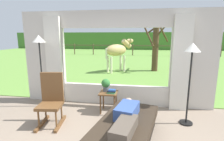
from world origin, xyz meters
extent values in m
cube|color=beige|center=(-2.02, 2.26, 1.27)|extent=(1.15, 0.12, 2.55)
cube|color=beige|center=(2.02, 2.26, 1.27)|extent=(1.15, 0.12, 2.55)
cube|color=beige|center=(0.00, 2.26, 0.28)|extent=(2.90, 0.12, 0.55)
cube|color=beige|center=(0.00, 2.26, 2.33)|extent=(2.90, 0.12, 0.45)
cube|color=silver|center=(-1.69, 2.12, 1.20)|extent=(0.44, 0.10, 2.40)
cube|color=silver|center=(1.69, 2.12, 1.20)|extent=(0.44, 0.10, 2.40)
cube|color=olive|center=(0.00, 13.16, 0.01)|extent=(36.00, 21.68, 0.02)
cube|color=#43722D|center=(0.00, 23.00, 1.20)|extent=(36.00, 2.00, 2.40)
cube|color=black|center=(0.47, 0.52, 0.12)|extent=(1.14, 1.70, 0.24)
cube|color=#2D2319|center=(0.47, 0.52, 0.33)|extent=(1.24, 1.85, 0.18)
cube|color=#334C8C|center=(0.47, 0.66, 0.53)|extent=(0.46, 0.66, 0.22)
cube|color=#4C4238|center=(0.47, 0.08, 0.51)|extent=(0.42, 0.72, 0.18)
sphere|color=tan|center=(0.47, 1.04, 0.53)|extent=(0.20, 0.20, 0.20)
cube|color=brown|center=(-1.18, 0.85, 0.44)|extent=(0.54, 0.54, 0.06)
cube|color=brown|center=(-1.21, 1.06, 0.78)|extent=(0.48, 0.13, 0.68)
cube|color=brown|center=(-1.38, 0.82, 0.03)|extent=(0.15, 0.68, 0.06)
cube|color=brown|center=(-0.98, 0.88, 0.03)|extent=(0.15, 0.68, 0.06)
cylinder|color=brown|center=(-1.33, 0.64, 0.24)|extent=(0.04, 0.04, 0.38)
cylinder|color=brown|center=(-0.98, 0.69, 0.24)|extent=(0.04, 0.04, 0.38)
cylinder|color=brown|center=(-1.38, 1.00, 0.24)|extent=(0.04, 0.04, 0.38)
cylinder|color=brown|center=(-1.03, 1.05, 0.24)|extent=(0.04, 0.04, 0.38)
cube|color=brown|center=(-0.07, 1.69, 0.51)|extent=(0.44, 0.44, 0.03)
cylinder|color=brown|center=(-0.24, 1.52, 0.24)|extent=(0.04, 0.04, 0.49)
cylinder|color=brown|center=(0.10, 1.52, 0.24)|extent=(0.04, 0.04, 0.49)
cylinder|color=brown|center=(-0.24, 1.86, 0.24)|extent=(0.04, 0.04, 0.49)
cylinder|color=brown|center=(0.10, 1.86, 0.24)|extent=(0.04, 0.04, 0.49)
cylinder|color=#4C5156|center=(-0.15, 1.75, 0.58)|extent=(0.14, 0.14, 0.12)
sphere|color=#2D6B2D|center=(-0.15, 1.75, 0.73)|extent=(0.22, 0.22, 0.22)
cube|color=#337247|center=(0.01, 1.62, 0.53)|extent=(0.21, 0.16, 0.03)
cube|color=black|center=(0.01, 1.63, 0.56)|extent=(0.20, 0.12, 0.03)
cube|color=#23478C|center=(0.03, 1.64, 0.59)|extent=(0.17, 0.13, 0.04)
cylinder|color=black|center=(-1.88, 1.76, 0.01)|extent=(0.28, 0.28, 0.03)
cylinder|color=black|center=(-1.88, 1.76, 0.87)|extent=(0.04, 0.04, 1.73)
cone|color=white|center=(-1.88, 1.76, 1.82)|extent=(0.32, 0.32, 0.18)
cylinder|color=black|center=(1.72, 1.37, 0.01)|extent=(0.28, 0.28, 0.03)
cylinder|color=black|center=(1.72, 1.37, 0.79)|extent=(0.04, 0.04, 1.58)
cone|color=white|center=(1.72, 1.37, 1.67)|extent=(0.32, 0.32, 0.18)
ellipsoid|color=tan|center=(-0.54, 6.54, 1.17)|extent=(1.28, 1.26, 0.60)
cylinder|color=tan|center=(-0.05, 7.01, 1.48)|extent=(0.61, 0.60, 0.53)
ellipsoid|color=tan|center=(0.12, 7.18, 1.63)|extent=(0.48, 0.48, 0.24)
cube|color=beige|center=(-0.11, 6.95, 1.51)|extent=(0.36, 0.36, 0.32)
cylinder|color=beige|center=(-0.97, 6.12, 1.02)|extent=(0.14, 0.14, 0.55)
cylinder|color=beige|center=(-0.35, 6.94, 0.45)|extent=(0.11, 0.11, 0.85)
cylinder|color=beige|center=(-0.13, 6.71, 0.45)|extent=(0.11, 0.11, 0.85)
cylinder|color=beige|center=(-0.95, 6.36, 0.45)|extent=(0.11, 0.11, 0.85)
cylinder|color=beige|center=(-0.73, 6.13, 0.45)|extent=(0.11, 0.11, 0.85)
cylinder|color=#4C3823|center=(1.49, 7.16, 1.21)|extent=(0.32, 0.32, 2.38)
cylinder|color=#47331E|center=(1.46, 7.56, 2.33)|extent=(0.98, 0.17, 0.74)
cylinder|color=#47331E|center=(1.95, 7.41, 2.37)|extent=(0.70, 1.16, 0.92)
cylinder|color=#47331E|center=(1.88, 6.95, 1.95)|extent=(0.61, 1.01, 0.76)
cylinder|color=#47331E|center=(1.06, 6.87, 1.96)|extent=(0.64, 0.88, 1.21)
cylinder|color=brown|center=(-8.00, 14.74, 0.57)|extent=(0.10, 0.10, 1.10)
cylinder|color=brown|center=(-6.00, 14.74, 0.57)|extent=(0.10, 0.10, 1.10)
cylinder|color=brown|center=(-4.00, 14.74, 0.57)|extent=(0.10, 0.10, 1.10)
cylinder|color=brown|center=(-2.00, 14.74, 0.57)|extent=(0.10, 0.10, 1.10)
cylinder|color=brown|center=(0.00, 14.74, 0.57)|extent=(0.10, 0.10, 1.10)
cylinder|color=brown|center=(2.00, 14.74, 0.57)|extent=(0.10, 0.10, 1.10)
cylinder|color=brown|center=(4.00, 14.74, 0.57)|extent=(0.10, 0.10, 1.10)
cylinder|color=brown|center=(6.00, 14.74, 0.57)|extent=(0.10, 0.10, 1.10)
cylinder|color=brown|center=(8.00, 14.74, 0.57)|extent=(0.10, 0.10, 1.10)
cube|color=brown|center=(0.00, 14.74, 0.97)|extent=(16.00, 0.06, 0.08)
camera|label=1|loc=(0.66, -2.33, 1.89)|focal=27.62mm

